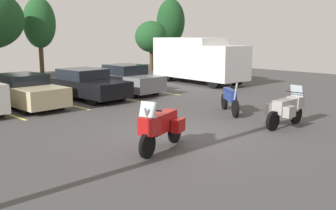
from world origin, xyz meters
The scene contains 12 objects.
ground centered at (0.00, 0.00, -0.05)m, with size 44.00×44.00×0.10m, color #423F3F.
motorcycle_touring centered at (-1.52, -0.64, 0.67)m, with size 2.21×1.08×1.45m.
motorcycle_second centered at (3.89, 0.95, 0.56)m, with size 1.51×1.83×1.31m.
motorcycle_third centered at (3.39, -1.73, 0.64)m, with size 2.15×0.93×1.37m.
parking_stripes centered at (-1.02, 8.04, 0.00)m, with size 13.89×5.14×0.01m.
car_champagne centered at (-1.22, 8.08, 0.69)m, with size 1.85×4.72×1.41m.
car_black centered at (1.82, 7.94, 0.70)m, with size 2.04×4.74×1.44m.
car_grey centered at (4.38, 8.02, 0.72)m, with size 1.84×4.36×1.51m.
box_truck centered at (10.31, 8.05, 1.53)m, with size 3.01×6.77×2.86m.
tree_center_left centered at (5.99, 20.34, 3.92)m, with size 2.45×2.45×5.87m.
tree_rear centered at (17.60, 17.53, 4.20)m, with size 2.61×2.61×6.30m.
tree_left centered at (14.13, 16.49, 2.86)m, with size 2.76×2.76×4.19m.
Camera 1 is at (-8.47, -7.76, 3.11)m, focal length 40.91 mm.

